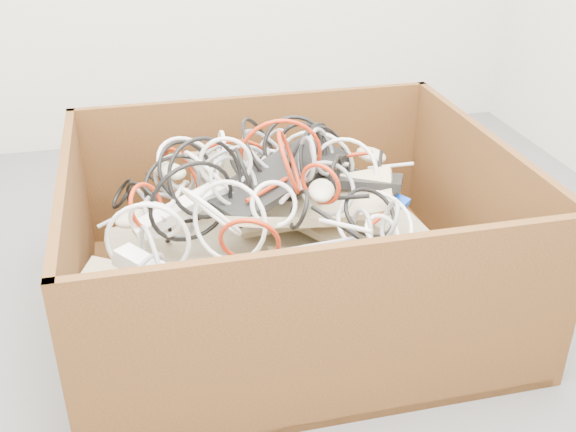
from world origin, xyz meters
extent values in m
plane|color=#5A5A5D|center=(0.00, 0.00, 0.00)|extent=(3.00, 3.00, 0.00)
cube|color=#3F1E0F|center=(0.08, 0.07, 0.01)|extent=(1.21, 1.01, 0.03)
cube|color=#3F1E0F|center=(0.08, 0.57, 0.25)|extent=(1.21, 0.02, 0.50)
cube|color=#3F1E0F|center=(0.08, -0.42, 0.25)|extent=(1.21, 0.03, 0.50)
cube|color=#3F1E0F|center=(0.67, 0.07, 0.25)|extent=(0.02, 0.96, 0.50)
cube|color=#3F1E0F|center=(-0.51, 0.07, 0.25)|extent=(0.02, 0.96, 0.50)
cube|color=tan|center=(0.08, 0.09, 0.08)|extent=(1.06, 0.92, 0.20)
cube|color=tan|center=(-0.02, 0.02, 0.17)|extent=(0.76, 0.68, 0.21)
cube|color=tan|center=(-0.17, 0.15, 0.18)|extent=(0.45, 0.40, 0.12)
cube|color=tan|center=(0.28, 0.09, 0.21)|extent=(0.44, 0.42, 0.12)
cube|color=tan|center=(0.08, -0.20, 0.19)|extent=(0.17, 0.45, 0.11)
cube|color=tan|center=(-0.27, -0.06, 0.21)|extent=(0.46, 0.26, 0.17)
cube|color=tan|center=(0.30, -0.10, 0.24)|extent=(0.35, 0.45, 0.21)
cube|color=tan|center=(0.05, 0.33, 0.32)|extent=(0.46, 0.14, 0.21)
cube|color=tan|center=(0.09, 0.06, 0.30)|extent=(0.44, 0.37, 0.24)
cube|color=tan|center=(0.17, 0.11, 0.33)|extent=(0.45, 0.32, 0.21)
cube|color=black|center=(0.21, 0.17, 0.37)|extent=(0.48, 0.33, 0.07)
cube|color=black|center=(0.06, 0.14, 0.41)|extent=(0.46, 0.38, 0.10)
ellipsoid|color=#BAB196|center=(-0.34, 0.10, 0.34)|extent=(0.13, 0.10, 0.04)
ellipsoid|color=#BAB196|center=(0.42, 0.35, 0.35)|extent=(0.11, 0.14, 0.04)
ellipsoid|color=#BAB196|center=(0.04, -0.19, 0.30)|extent=(0.13, 0.09, 0.04)
ellipsoid|color=#BAB196|center=(0.14, -0.03, 0.43)|extent=(0.10, 0.13, 0.04)
ellipsoid|color=#BAB196|center=(-0.24, 0.22, 0.42)|extent=(0.13, 0.13, 0.04)
ellipsoid|color=black|center=(0.22, -0.27, 0.30)|extent=(0.13, 0.13, 0.04)
ellipsoid|color=#BAB196|center=(-0.27, -0.29, 0.37)|extent=(0.14, 0.11, 0.04)
cube|color=white|center=(-0.22, 0.05, 0.38)|extent=(0.28, 0.13, 0.11)
cube|color=white|center=(-0.29, -0.19, 0.33)|extent=(0.25, 0.24, 0.10)
cube|color=blue|center=(0.40, 0.03, 0.34)|extent=(0.06, 0.06, 0.03)
torus|color=#9F230B|center=(-0.23, -0.21, 0.33)|extent=(0.16, 0.09, 0.15)
torus|color=black|center=(-0.31, 0.17, 0.32)|extent=(0.16, 0.25, 0.29)
torus|color=gray|center=(-0.25, 0.09, 0.35)|extent=(0.20, 0.20, 0.11)
torus|color=silver|center=(-0.12, 0.17, 0.40)|extent=(0.18, 0.26, 0.26)
torus|color=silver|center=(0.01, -0.07, 0.43)|extent=(0.17, 0.10, 0.15)
torus|color=black|center=(-0.21, 0.16, 0.39)|extent=(0.30, 0.24, 0.20)
torus|color=black|center=(0.13, 0.23, 0.45)|extent=(0.27, 0.14, 0.24)
torus|color=#9F230B|center=(-0.31, 0.06, 0.40)|extent=(0.11, 0.16, 0.18)
torus|color=silver|center=(0.26, -0.19, 0.38)|extent=(0.12, 0.09, 0.10)
torus|color=black|center=(0.21, 0.16, 0.42)|extent=(0.25, 0.24, 0.23)
torus|color=gray|center=(0.28, -0.18, 0.41)|extent=(0.06, 0.14, 0.15)
torus|color=gray|center=(0.02, 0.26, 0.41)|extent=(0.10, 0.13, 0.10)
torus|color=black|center=(0.17, 0.23, 0.42)|extent=(0.19, 0.21, 0.24)
torus|color=black|center=(-0.04, 0.10, 0.44)|extent=(0.07, 0.20, 0.19)
torus|color=gray|center=(0.18, 0.02, 0.41)|extent=(0.21, 0.16, 0.16)
torus|color=#9F230B|center=(0.07, 0.14, 0.47)|extent=(0.26, 0.08, 0.27)
torus|color=gray|center=(-0.05, 0.24, 0.39)|extent=(0.28, 0.12, 0.27)
torus|color=black|center=(-0.19, 0.21, 0.41)|extent=(0.23, 0.15, 0.24)
torus|color=silver|center=(-0.08, 0.29, 0.44)|extent=(0.03, 0.15, 0.15)
torus|color=gray|center=(0.08, 0.34, 0.41)|extent=(0.16, 0.22, 0.17)
torus|color=gray|center=(-0.22, 0.27, 0.38)|extent=(0.18, 0.03, 0.18)
torus|color=gray|center=(-0.33, -0.15, 0.31)|extent=(0.15, 0.16, 0.20)
torus|color=black|center=(0.04, 0.26, 0.43)|extent=(0.16, 0.31, 0.29)
torus|color=silver|center=(-0.16, -0.09, 0.44)|extent=(0.19, 0.25, 0.19)
torus|color=#9F230B|center=(0.07, 0.03, 0.50)|extent=(0.09, 0.23, 0.23)
torus|color=silver|center=(-0.09, 0.11, 0.48)|extent=(0.21, 0.04, 0.21)
torus|color=black|center=(0.21, 0.08, 0.42)|extent=(0.10, 0.15, 0.17)
torus|color=black|center=(0.15, 0.21, 0.47)|extent=(0.18, 0.04, 0.18)
torus|color=#9F230B|center=(-0.08, -0.19, 0.40)|extent=(0.20, 0.09, 0.21)
torus|color=gray|center=(0.06, 0.26, 0.42)|extent=(0.23, 0.29, 0.20)
torus|color=black|center=(0.05, 0.23, 0.38)|extent=(0.32, 0.35, 0.17)
torus|color=#9F230B|center=(0.14, -0.03, 0.45)|extent=(0.13, 0.13, 0.17)
torus|color=gray|center=(0.20, 0.16, 0.46)|extent=(0.11, 0.18, 0.18)
torus|color=#9F230B|center=(-0.04, 0.31, 0.40)|extent=(0.26, 0.15, 0.22)
torus|color=black|center=(-0.19, 0.01, 0.42)|extent=(0.32, 0.12, 0.33)
torus|color=silver|center=(-0.11, -0.08, 0.40)|extent=(0.23, 0.21, 0.29)
torus|color=silver|center=(0.27, -0.10, 0.36)|extent=(0.29, 0.26, 0.16)
torus|color=silver|center=(0.26, 0.13, 0.40)|extent=(0.24, 0.18, 0.27)
torus|color=black|center=(-0.38, 0.28, 0.33)|extent=(0.09, 0.12, 0.10)
torus|color=gray|center=(-0.07, 0.29, 0.38)|extent=(0.20, 0.05, 0.20)
torus|color=black|center=(0.07, -0.07, 0.41)|extent=(0.06, 0.12, 0.11)
torus|color=gray|center=(-0.07, 0.08, 0.43)|extent=(0.15, 0.16, 0.17)
torus|color=silver|center=(-0.29, -0.01, 0.39)|extent=(0.18, 0.09, 0.17)
torus|color=silver|center=(0.20, 0.25, 0.38)|extent=(0.31, 0.16, 0.33)
torus|color=gray|center=(0.22, -0.16, 0.37)|extent=(0.03, 0.16, 0.16)
torus|color=gray|center=(-0.31, -0.16, 0.33)|extent=(0.07, 0.32, 0.32)
torus|color=silver|center=(-0.18, 0.27, 0.41)|extent=(0.25, 0.25, 0.14)
torus|color=silver|center=(-0.32, -0.08, 0.37)|extent=(0.30, 0.06, 0.30)
torus|color=#9F230B|center=(-0.19, 0.35, 0.33)|extent=(0.14, 0.28, 0.30)
torus|color=black|center=(-0.15, 0.08, 0.45)|extent=(0.29, 0.13, 0.29)
torus|color=gray|center=(0.13, 0.09, 0.47)|extent=(0.03, 0.18, 0.18)
torus|color=black|center=(0.26, -0.08, 0.38)|extent=(0.21, 0.19, 0.13)
cylinder|color=black|center=(0.09, 0.30, 0.39)|extent=(0.24, 0.08, 0.08)
cylinder|color=gray|center=(-0.35, -0.28, 0.34)|extent=(0.18, 0.02, 0.03)
cylinder|color=gray|center=(-0.32, 0.22, 0.32)|extent=(0.28, 0.12, 0.07)
cylinder|color=#9F230B|center=(0.28, -0.08, 0.35)|extent=(0.12, 0.10, 0.02)
cylinder|color=black|center=(0.20, -0.06, 0.42)|extent=(0.12, 0.08, 0.04)
cylinder|color=silver|center=(-0.19, 0.08, 0.35)|extent=(0.19, 0.07, 0.06)
cylinder|color=black|center=(0.20, -0.19, 0.37)|extent=(0.19, 0.22, 0.10)
cylinder|color=silver|center=(0.50, 0.38, 0.29)|extent=(0.14, 0.10, 0.05)
cylinder|color=gray|center=(0.07, -0.22, 0.38)|extent=(0.23, 0.08, 0.04)
cylinder|color=#9F230B|center=(0.01, 0.05, 0.41)|extent=(0.14, 0.10, 0.03)
cylinder|color=black|center=(-0.27, 0.40, 0.30)|extent=(0.07, 0.14, 0.02)
cylinder|color=silver|center=(0.16, 0.26, 0.41)|extent=(0.26, 0.15, 0.03)
cylinder|color=silver|center=(0.17, -0.17, 0.40)|extent=(0.11, 0.14, 0.04)
cylinder|color=black|center=(0.37, 0.14, 0.35)|extent=(0.13, 0.26, 0.10)
cylinder|color=silver|center=(-0.25, -0.18, 0.32)|extent=(0.20, 0.03, 0.08)
cylinder|color=gray|center=(-0.30, 0.11, 0.38)|extent=(0.08, 0.21, 0.01)
cylinder|color=gray|center=(0.03, -0.07, 0.45)|extent=(0.06, 0.12, 0.05)
cylinder|color=black|center=(0.35, 0.35, 0.31)|extent=(0.15, 0.16, 0.02)
cylinder|color=#9F230B|center=(0.23, 0.20, 0.42)|extent=(0.26, 0.05, 0.04)
cylinder|color=black|center=(0.13, 0.35, 0.39)|extent=(0.27, 0.11, 0.05)
cylinder|color=silver|center=(-0.22, 0.10, 0.41)|extent=(0.07, 0.27, 0.07)
camera|label=1|loc=(-0.31, -1.58, 1.24)|focal=42.62mm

